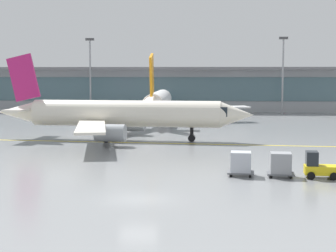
% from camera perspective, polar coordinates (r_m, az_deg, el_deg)
% --- Properties ---
extents(ground_plane, '(400.00, 400.00, 0.00)m').
position_cam_1_polar(ground_plane, '(34.68, -3.25, -7.90)').
color(ground_plane, gray).
extents(taxiway_centreline_stripe, '(109.52, 11.03, 0.01)m').
position_cam_1_polar(taxiway_centreline_stripe, '(62.95, -4.81, -1.78)').
color(taxiway_centreline_stripe, yellow).
rests_on(taxiway_centreline_stripe, ground_plane).
extents(terminal_concourse, '(181.94, 11.00, 9.60)m').
position_cam_1_polar(terminal_concourse, '(116.22, 1.36, 4.06)').
color(terminal_concourse, '#9EA3A8').
rests_on(terminal_concourse, ground_plane).
extents(gate_airplane_1, '(31.42, 33.67, 11.19)m').
position_cam_1_polar(gate_airplane_1, '(90.50, -1.06, 2.62)').
color(gate_airplane_1, white).
rests_on(gate_airplane_1, ground_plane).
extents(taxiing_regional_jet, '(32.36, 29.94, 10.71)m').
position_cam_1_polar(taxiing_regional_jet, '(64.69, -4.94, 1.27)').
color(taxiing_regional_jet, silver).
rests_on(taxiing_regional_jet, ground_plane).
extents(baggage_tug, '(2.72, 1.83, 2.10)m').
position_cam_1_polar(baggage_tug, '(42.90, 16.00, -4.27)').
color(baggage_tug, yellow).
rests_on(baggage_tug, ground_plane).
extents(cargo_dolly_lead, '(2.24, 1.79, 1.94)m').
position_cam_1_polar(cargo_dolly_lead, '(42.59, 12.12, -4.03)').
color(cargo_dolly_lead, '#595B60').
rests_on(cargo_dolly_lead, ground_plane).
extents(cargo_dolly_trailing, '(2.24, 1.79, 1.94)m').
position_cam_1_polar(cargo_dolly_trailing, '(42.51, 7.90, -3.97)').
color(cargo_dolly_trailing, '#595B60').
rests_on(cargo_dolly_trailing, ground_plane).
extents(apron_light_mast_1, '(1.80, 0.36, 15.57)m').
position_cam_1_polar(apron_light_mast_1, '(111.41, -8.42, 5.77)').
color(apron_light_mast_1, gray).
rests_on(apron_light_mast_1, ground_plane).
extents(apron_light_mast_2, '(1.80, 0.36, 15.58)m').
position_cam_1_polar(apron_light_mast_2, '(109.00, 12.34, 5.70)').
color(apron_light_mast_2, gray).
rests_on(apron_light_mast_2, ground_plane).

